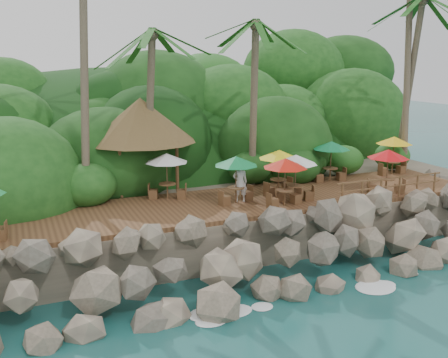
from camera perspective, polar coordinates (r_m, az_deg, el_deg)
name	(u,v)px	position (r m, az deg, el deg)	size (l,w,h in m)	color
ground	(287,304)	(19.39, 7.11, -13.70)	(140.00, 140.00, 0.00)	#19514F
land_base	(164,181)	(33.02, -6.76, -0.25)	(32.00, 25.20, 2.10)	gray
jungle_hill	(137,173)	(40.33, -9.71, 0.62)	(44.80, 28.00, 15.40)	#143811
seawall	(263,255)	(20.50, 4.40, -8.54)	(29.00, 4.00, 2.30)	gray
terrace	(224,204)	(23.59, 0.00, -2.84)	(26.00, 5.00, 0.20)	brown
jungle_foliage	(169,201)	(32.35, -6.21, -2.45)	(44.00, 16.00, 12.00)	#143811
foam_line	(283,299)	(19.60, 6.67, -13.26)	(25.20, 0.80, 0.06)	white
palapa	(141,120)	(25.79, -9.32, 6.54)	(5.52, 5.52, 4.60)	brown
dining_clusters	(274,160)	(24.11, 5.59, 2.14)	(23.31, 5.22, 2.18)	brown
railing	(391,185)	(25.44, 18.18, -0.67)	(6.10, 0.10, 1.00)	brown
waiter	(240,182)	(23.37, 1.82, -0.37)	(0.68, 0.45, 1.86)	silver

